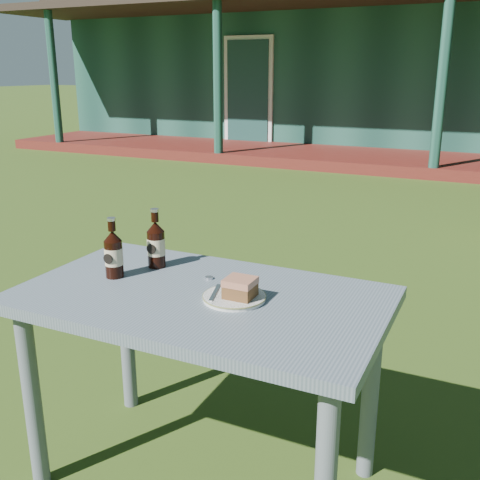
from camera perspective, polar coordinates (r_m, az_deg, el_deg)
The scene contains 9 objects.
ground at distance 3.50m, azimuth 9.19°, elevation -7.26°, with size 80.00×80.00×0.00m, color #334916.
pavilion at distance 12.50m, azimuth 22.36°, elevation 16.58°, with size 15.80×8.30×3.45m.
cafe_table at distance 1.89m, azimuth -3.93°, elevation -8.27°, with size 1.20×0.70×0.72m.
plate at distance 1.79m, azimuth -0.58°, elevation -5.82°, with size 0.20×0.20×0.01m.
cake_slice at distance 1.77m, azimuth 0.02°, elevation -4.85°, with size 0.09×0.09×0.06m.
fork at distance 1.81m, azimuth -2.58°, elevation -5.36°, with size 0.01×0.14×0.00m, color silver.
cola_bottle_near at distance 2.08m, azimuth -8.53°, elevation -0.39°, with size 0.07×0.07×0.22m.
cola_bottle_far at distance 2.01m, azimuth -12.72°, elevation -1.35°, with size 0.06×0.07×0.22m.
bottle_cap at distance 1.97m, azimuth -3.16°, elevation -3.86°, with size 0.03×0.03×0.01m, color silver.
Camera 1 is at (0.84, -3.09, 1.42)m, focal length 42.00 mm.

